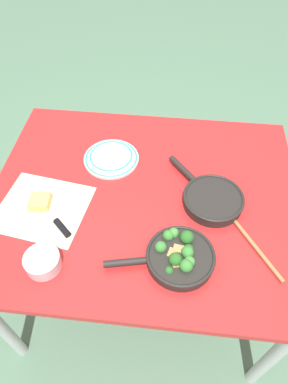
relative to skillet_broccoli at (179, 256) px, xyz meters
name	(u,v)px	position (x,y,z in m)	size (l,w,h in m)	color
ground_plane	(144,279)	(-0.15, 0.27, -0.77)	(14.00, 14.00, 0.00)	#51755B
dining_table_red	(144,207)	(-0.15, 0.27, -0.10)	(1.21, 1.00, 0.74)	red
skillet_broccoli	(179,256)	(0.00, 0.00, 0.00)	(0.37, 0.23, 0.08)	black
skillet_eggs	(212,199)	(0.12, 0.26, 0.00)	(0.30, 0.33, 0.05)	black
wooden_spoon	(238,225)	(0.21, 0.16, -0.02)	(0.24, 0.36, 0.02)	#996B42
parchment_sheet	(43,208)	(-0.52, 0.17, -0.03)	(0.37, 0.34, 0.00)	beige
grater_knife	(54,219)	(-0.46, 0.12, -0.02)	(0.22, 0.21, 0.02)	silver
cheese_block	(40,202)	(-0.53, 0.18, -0.01)	(0.08, 0.08, 0.04)	#E0C15B
dinner_plate_stack	(111,158)	(-0.31, 0.45, -0.01)	(0.23, 0.23, 0.03)	white
prep_bowl_steel	(43,262)	(-0.45, -0.07, 0.00)	(0.12, 0.12, 0.05)	#B7B7BC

